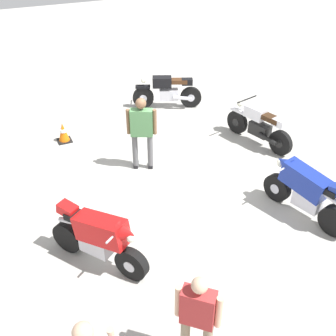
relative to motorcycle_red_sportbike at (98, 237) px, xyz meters
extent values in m
plane|color=#ADAAA3|center=(1.51, -2.16, -0.59)|extent=(40.00, 40.00, 0.00)
cylinder|color=black|center=(-0.54, -0.38, -0.29)|extent=(0.58, 0.48, 0.60)
cylinder|color=black|center=(0.56, 0.40, -0.29)|extent=(0.62, 0.53, 0.60)
cylinder|color=silver|center=(-0.54, -0.38, -0.29)|extent=(0.28, 0.27, 0.21)
cylinder|color=silver|center=(0.56, 0.40, -0.29)|extent=(0.28, 0.27, 0.21)
cube|color=silver|center=(0.05, 0.04, -0.19)|extent=(0.62, 0.55, 0.32)
cube|color=red|center=(-0.07, -0.05, 0.21)|extent=(1.01, 0.87, 0.57)
cone|color=red|center=(-0.50, -0.35, 0.36)|extent=(0.49, 0.48, 0.39)
cube|color=black|center=(0.25, 0.18, 0.28)|extent=(0.64, 0.56, 0.12)
cube|color=red|center=(0.50, 0.35, 0.36)|extent=(0.41, 0.38, 0.23)
cylinder|color=silver|center=(0.41, 0.39, 0.18)|extent=(0.37, 0.30, 0.17)
cylinder|color=silver|center=(0.50, 0.26, 0.18)|extent=(0.37, 0.30, 0.17)
cylinder|color=silver|center=(-0.38, -0.27, 0.38)|extent=(0.44, 0.59, 0.04)
sphere|color=silver|center=(-0.56, -0.40, 0.31)|extent=(0.16, 0.16, 0.16)
cylinder|color=black|center=(0.18, -3.91, -0.29)|extent=(0.62, 0.30, 0.60)
cylinder|color=black|center=(-1.13, -4.24, -0.29)|extent=(0.64, 0.37, 0.60)
cylinder|color=silver|center=(0.18, -3.91, -0.29)|extent=(0.25, 0.23, 0.21)
cylinder|color=silver|center=(-1.13, -4.24, -0.29)|extent=(0.25, 0.23, 0.21)
cube|color=silver|center=(-0.52, -4.09, -0.19)|extent=(0.61, 0.41, 0.32)
cube|color=navy|center=(-0.38, -4.05, 0.21)|extent=(1.05, 0.59, 0.57)
cone|color=navy|center=(0.12, -3.92, 0.36)|extent=(0.43, 0.42, 0.39)
cube|color=black|center=(-0.77, -4.15, 0.28)|extent=(0.65, 0.40, 0.12)
cylinder|color=silver|center=(-1.03, -4.13, 0.18)|extent=(0.41, 0.18, 0.17)
cylinder|color=silver|center=(-0.01, -3.96, 0.38)|extent=(0.21, 0.69, 0.04)
sphere|color=silver|center=(0.20, -3.90, 0.31)|extent=(0.16, 0.16, 0.16)
cylinder|color=black|center=(3.04, -4.78, -0.27)|extent=(0.65, 0.27, 0.64)
cylinder|color=black|center=(1.64, -5.13, -0.27)|extent=(0.65, 0.27, 0.64)
cylinder|color=black|center=(3.04, -4.78, -0.27)|extent=(0.25, 0.19, 0.22)
cylinder|color=black|center=(1.64, -5.13, -0.27)|extent=(0.25, 0.19, 0.22)
cube|color=black|center=(2.29, -4.96, -0.17)|extent=(0.61, 0.41, 0.32)
cube|color=silver|center=(2.49, -4.92, 0.23)|extent=(0.62, 0.45, 0.30)
cube|color=silver|center=(3.04, -4.78, 0.08)|extent=(0.47, 0.26, 0.08)
cube|color=#382314|center=(2.05, -5.02, 0.25)|extent=(0.64, 0.40, 0.12)
cube|color=silver|center=(1.76, -5.10, 0.23)|extent=(0.36, 0.29, 0.18)
cylinder|color=black|center=(1.86, -4.90, -0.22)|extent=(0.57, 0.24, 0.16)
cylinder|color=black|center=(2.81, -4.84, 0.48)|extent=(0.20, 0.69, 0.04)
sphere|color=silver|center=(3.02, -4.78, 0.28)|extent=(0.16, 0.16, 0.16)
cylinder|color=black|center=(5.62, -3.07, -0.27)|extent=(0.37, 0.63, 0.64)
cylinder|color=black|center=(5.03, -4.40, -0.27)|extent=(0.37, 0.63, 0.64)
cylinder|color=silver|center=(5.62, -3.07, -0.27)|extent=(0.22, 0.26, 0.22)
cylinder|color=silver|center=(5.03, -4.40, -0.27)|extent=(0.22, 0.26, 0.22)
cube|color=silver|center=(5.30, -3.78, -0.17)|extent=(0.48, 0.63, 0.32)
cube|color=black|center=(5.39, -3.60, 0.23)|extent=(0.52, 0.64, 0.30)
cube|color=black|center=(5.62, -3.07, 0.08)|extent=(0.32, 0.47, 0.08)
cube|color=#4C2D19|center=(5.20, -4.01, 0.25)|extent=(0.48, 0.65, 0.12)
cube|color=black|center=(5.08, -4.28, 0.23)|extent=(0.33, 0.38, 0.18)
cylinder|color=silver|center=(4.99, -4.08, -0.22)|extent=(0.32, 0.55, 0.16)
cylinder|color=silver|center=(5.52, -3.29, 0.48)|extent=(0.66, 0.31, 0.04)
sphere|color=silver|center=(5.61, -3.09, 0.28)|extent=(0.16, 0.16, 0.16)
cylinder|color=gray|center=(-2.15, -0.56, -0.20)|extent=(0.18, 0.18, 0.78)
cube|color=#B23333|center=(-2.25, -0.67, 0.46)|extent=(0.46, 0.47, 0.55)
cylinder|color=#D8AD8C|center=(-2.07, -0.48, 0.48)|extent=(0.13, 0.13, 0.52)
cylinder|color=#D8AD8C|center=(-2.44, -0.87, 0.48)|extent=(0.13, 0.13, 0.52)
sphere|color=#D8AD8C|center=(-2.25, -0.67, 0.87)|extent=(0.21, 0.21, 0.21)
sphere|color=#D8AD8C|center=(-2.39, 0.78, 1.01)|extent=(0.23, 0.23, 0.23)
cylinder|color=#59595B|center=(2.41, -1.96, -0.15)|extent=(0.17, 0.17, 0.89)
cube|color=black|center=(2.47, -1.99, -0.55)|extent=(0.28, 0.20, 0.08)
cylinder|color=#59595B|center=(2.57, -1.65, -0.15)|extent=(0.17, 0.17, 0.89)
cube|color=black|center=(2.62, -1.67, -0.55)|extent=(0.28, 0.20, 0.08)
cube|color=#4C7F4C|center=(2.49, -1.80, 0.61)|extent=(0.42, 0.54, 0.63)
cylinder|color=brown|center=(2.36, -2.07, 0.63)|extent=(0.12, 0.12, 0.59)
cylinder|color=brown|center=(2.62, -1.54, 0.63)|extent=(0.12, 0.12, 0.59)
sphere|color=brown|center=(2.49, -1.80, 1.07)|extent=(0.24, 0.24, 0.24)
cube|color=black|center=(4.56, -0.38, -0.58)|extent=(0.36, 0.36, 0.03)
cone|color=orange|center=(4.56, -0.38, -0.31)|extent=(0.28, 0.28, 0.50)
cylinder|color=white|center=(4.56, -0.38, -0.27)|extent=(0.19, 0.19, 0.08)
camera|label=1|loc=(-5.05, 1.04, 4.74)|focal=43.19mm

